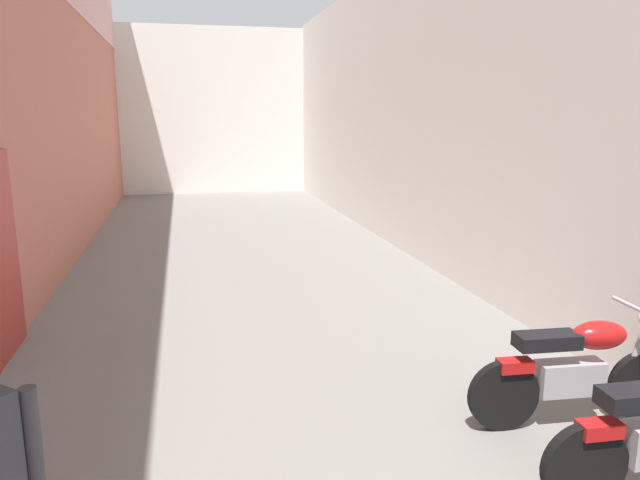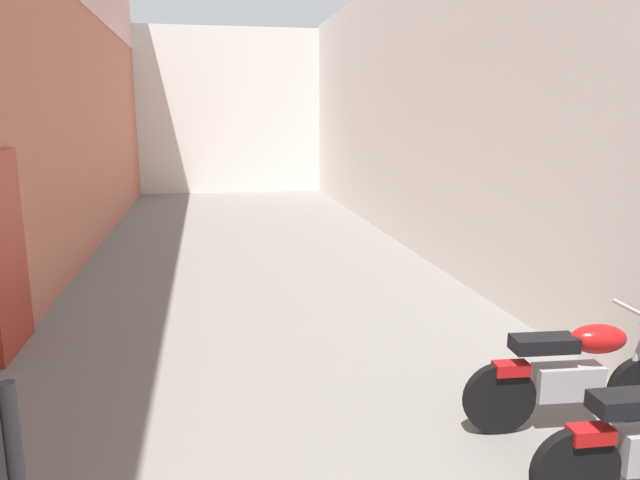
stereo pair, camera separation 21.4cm
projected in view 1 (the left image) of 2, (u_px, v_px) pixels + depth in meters
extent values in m
plane|color=slate|center=(271.00, 310.00, 7.91)|extent=(37.24, 37.24, 0.00)
cube|color=#B76651|center=(18.00, 3.00, 8.26)|extent=(0.40, 21.24, 8.20)
cube|color=#9E2D23|center=(1.00, 256.00, 6.24)|extent=(0.06, 1.10, 2.20)
cube|color=silver|center=(439.00, 105.00, 9.95)|extent=(0.40, 21.24, 5.46)
cube|color=silver|center=(212.00, 111.00, 20.34)|extent=(9.01, 2.00, 5.38)
cylinder|color=black|center=(584.00, 466.00, 3.88)|extent=(0.60, 0.11, 0.60)
cube|color=black|center=(639.00, 397.00, 3.85)|extent=(0.53, 0.25, 0.12)
cube|color=#AD1414|center=(599.00, 429.00, 3.84)|extent=(0.29, 0.15, 0.10)
cylinder|color=black|center=(503.00, 395.00, 4.86)|extent=(0.60, 0.13, 0.60)
cube|color=#9E9EA3|center=(569.00, 377.00, 4.92)|extent=(0.57, 0.24, 0.28)
ellipsoid|color=#AD1414|center=(599.00, 335.00, 4.88)|extent=(0.50, 0.30, 0.24)
cube|color=black|center=(547.00, 340.00, 4.81)|extent=(0.54, 0.26, 0.12)
cylinder|color=#9E9EA3|center=(638.00, 347.00, 4.96)|extent=(0.25, 0.08, 0.77)
cylinder|color=#9E9EA3|center=(635.00, 308.00, 4.88)|extent=(0.08, 0.58, 0.04)
cube|color=#AD1414|center=(515.00, 365.00, 4.82)|extent=(0.29, 0.16, 0.10)
cylinder|color=#333338|center=(33.00, 440.00, 2.73)|extent=(0.08, 0.08, 0.52)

